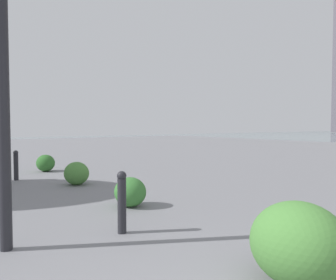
# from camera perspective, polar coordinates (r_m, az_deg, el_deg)

# --- Properties ---
(lamppost) EXTENTS (0.98, 0.28, 3.90)m
(lamppost) POSITION_cam_1_polar(r_m,az_deg,el_deg) (4.53, -26.15, 16.72)
(lamppost) COLOR #232328
(lamppost) RESTS_ON ground
(bollard_near) EXTENTS (0.13, 0.13, 0.85)m
(bollard_near) POSITION_cam_1_polar(r_m,az_deg,el_deg) (4.74, -7.75, -10.09)
(bollard_near) COLOR #232328
(bollard_near) RESTS_ON ground
(bollard_mid) EXTENTS (0.13, 0.13, 0.80)m
(bollard_mid) POSITION_cam_1_polar(r_m,az_deg,el_deg) (9.92, -24.16, -3.79)
(bollard_mid) COLOR #232328
(bollard_mid) RESTS_ON ground
(shrub_low) EXTENTS (0.67, 0.60, 0.57)m
(shrub_low) POSITION_cam_1_polar(r_m,az_deg,el_deg) (8.69, -15.11, -5.43)
(shrub_low) COLOR #477F38
(shrub_low) RESTS_ON ground
(shrub_round) EXTENTS (0.63, 0.56, 0.53)m
(shrub_round) POSITION_cam_1_polar(r_m,az_deg,el_deg) (6.24, -6.37, -8.66)
(shrub_round) COLOR #387533
(shrub_round) RESTS_ON ground
(shrub_wide) EXTENTS (0.92, 0.83, 0.78)m
(shrub_wide) POSITION_cam_1_polar(r_m,az_deg,el_deg) (3.47, 21.05, -15.94)
(shrub_wide) COLOR #477F38
(shrub_wide) RESTS_ON ground
(shrub_tall) EXTENTS (0.63, 0.56, 0.53)m
(shrub_tall) POSITION_cam_1_polar(r_m,az_deg,el_deg) (11.43, -19.87, -3.66)
(shrub_tall) COLOR #2D6628
(shrub_tall) RESTS_ON ground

